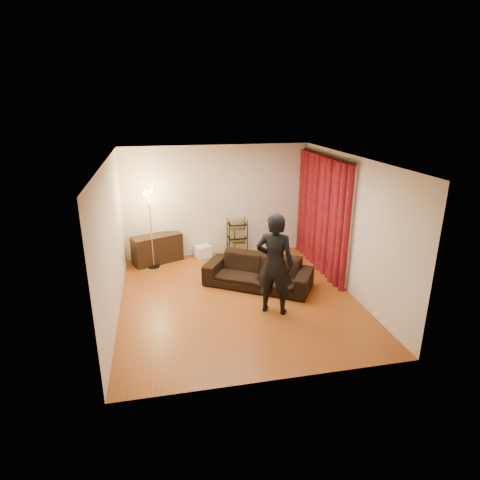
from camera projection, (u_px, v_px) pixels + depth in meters
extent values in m
plane|color=#93431B|center=(238.00, 298.00, 7.87)|extent=(5.00, 5.00, 0.00)
plane|color=white|center=(238.00, 159.00, 6.98)|extent=(5.00, 5.00, 0.00)
plane|color=beige|center=(218.00, 201.00, 9.74)|extent=(5.00, 0.00, 5.00)
plane|color=beige|center=(277.00, 293.00, 5.12)|extent=(5.00, 0.00, 5.00)
plane|color=beige|center=(112.00, 241.00, 6.99)|extent=(0.00, 5.00, 5.00)
plane|color=beige|center=(350.00, 226.00, 7.86)|extent=(0.00, 5.00, 5.00)
cylinder|color=black|center=(327.00, 155.00, 8.48)|extent=(0.04, 2.65, 0.04)
imported|color=black|center=(258.00, 272.00, 8.28)|extent=(2.31, 1.88, 0.64)
imported|color=black|center=(275.00, 264.00, 7.08)|extent=(0.82, 0.72, 1.87)
cube|color=black|center=(157.00, 249.00, 9.53)|extent=(1.23, 0.84, 0.67)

